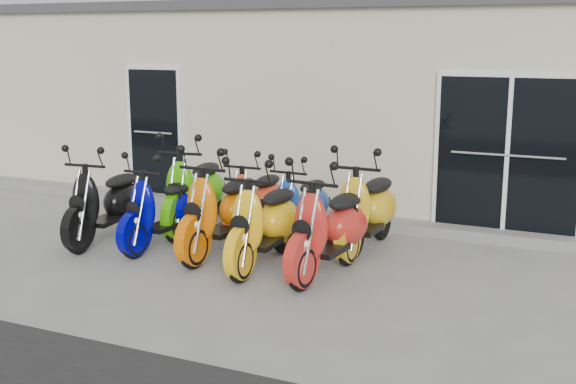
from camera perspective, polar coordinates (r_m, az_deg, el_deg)
name	(u,v)px	position (r m, az deg, el deg)	size (l,w,h in m)	color
ground	(269,258)	(9.31, -1.54, -5.22)	(80.00, 80.00, 0.00)	gray
building	(389,101)	(13.80, 8.02, 7.12)	(14.00, 6.00, 3.20)	beige
roof_cap	(392,9)	(13.76, 8.23, 14.11)	(14.20, 6.20, 0.16)	#3F3F42
front_step	(326,217)	(11.07, 3.05, -2.01)	(14.00, 0.40, 0.15)	gray
door_left	(155,129)	(12.49, -10.46, 4.95)	(1.07, 0.08, 2.22)	black
door_right	(508,150)	(10.35, 16.98, 3.17)	(2.02, 0.08, 2.22)	black
scooter_front_black	(105,192)	(10.21, -14.24, 0.04)	(0.69, 1.91, 1.41)	black
scooter_front_blue	(164,198)	(9.78, -9.80, -0.47)	(0.66, 1.82, 1.35)	#00008E
scooter_front_orange_a	(222,198)	(9.33, -5.20, -0.49)	(0.73, 2.02, 1.49)	orange
scooter_front_orange_b	(265,210)	(8.79, -1.86, -1.42)	(0.71, 1.94, 1.44)	yellow
scooter_front_red	(330,215)	(8.50, 3.35, -1.79)	(0.72, 1.99, 1.47)	red
scooter_back_green	(194,180)	(10.54, -7.40, 0.94)	(0.74, 2.03, 1.50)	#3DB106
scooter_back_red	(256,191)	(10.23, -2.58, 0.12)	(0.64, 1.76, 1.30)	red
scooter_back_blue	(301,196)	(9.96, 1.05, -0.30)	(0.62, 1.72, 1.27)	#1440A0
scooter_back_yellow	(367,197)	(9.46, 6.29, -0.40)	(0.72, 1.99, 1.47)	gold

